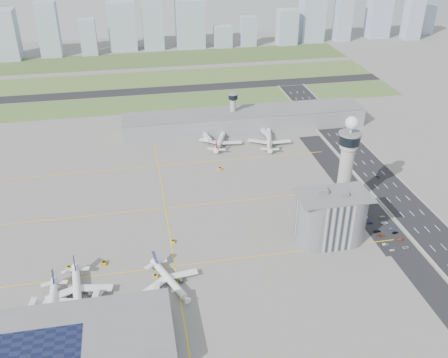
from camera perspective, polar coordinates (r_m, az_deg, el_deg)
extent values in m
plane|color=gray|center=(307.46, 1.24, -5.58)|extent=(1000.00, 1000.00, 0.00)
cube|color=#456730|center=(504.16, -6.40, 8.73)|extent=(480.00, 50.00, 0.08)
cube|color=#516C33|center=(574.88, -7.10, 11.30)|extent=(480.00, 60.00, 0.08)
cube|color=#4C632F|center=(651.37, -7.69, 13.42)|extent=(480.00, 70.00, 0.08)
cube|color=black|center=(538.90, -6.77, 10.09)|extent=(480.00, 22.00, 0.10)
cube|color=black|center=(346.67, 20.20, -3.18)|extent=(28.00, 500.00, 0.10)
cube|color=#9E9E99|center=(339.78, 18.17, -3.38)|extent=(0.60, 500.00, 1.20)
cube|color=#9E9E99|center=(353.44, 22.18, -2.83)|extent=(0.60, 500.00, 1.20)
cube|color=black|center=(327.92, 17.24, -4.61)|extent=(18.00, 260.00, 0.08)
cube|color=black|center=(318.48, 17.86, -5.82)|extent=(20.00, 44.00, 0.10)
cube|color=yellow|center=(279.16, -5.63, -9.91)|extent=(260.00, 0.60, 0.01)
cube|color=yellow|center=(327.84, -6.73, -3.35)|extent=(260.00, 0.60, 0.01)
cube|color=yellow|center=(379.77, -7.52, 1.46)|extent=(260.00, 0.60, 0.01)
cube|color=yellow|center=(327.84, -6.73, -3.35)|extent=(0.60, 260.00, 0.01)
cylinder|color=#ADAAA5|center=(321.93, 13.62, 0.27)|extent=(8.40, 8.40, 48.00)
cylinder|color=#ADAAA5|center=(312.14, 14.09, 3.80)|extent=(11.00, 11.00, 4.00)
cylinder|color=black|center=(310.50, 14.17, 4.47)|extent=(13.00, 13.00, 6.00)
cylinder|color=slate|center=(309.09, 14.25, 5.05)|extent=(14.00, 14.00, 1.00)
cylinder|color=#ADAAA5|center=(308.11, 14.31, 5.48)|extent=(1.60, 1.60, 5.00)
sphere|color=white|center=(306.39, 14.41, 6.25)|extent=(8.00, 8.00, 8.00)
cylinder|color=#ADAAA5|center=(436.25, 1.03, 7.54)|extent=(5.00, 5.00, 28.00)
cylinder|color=black|center=(430.90, 1.04, 9.39)|extent=(8.00, 8.00, 4.00)
cylinder|color=slate|center=(430.06, 1.05, 9.71)|extent=(8.60, 8.60, 0.80)
cube|color=#B2B2B7|center=(295.73, 12.10, -4.39)|extent=(18.00, 24.00, 30.00)
cylinder|color=#B2B2B7|center=(292.62, 10.47, -4.60)|extent=(24.00, 24.00, 30.00)
cylinder|color=#B2B2B7|center=(299.08, 13.70, -4.18)|extent=(24.00, 24.00, 30.00)
cube|color=slate|center=(287.64, 12.42, -1.83)|extent=(42.00, 24.00, 0.80)
cube|color=slate|center=(287.04, 11.13, -1.38)|extent=(6.00, 5.00, 3.00)
cube|color=slate|center=(287.32, 13.52, -1.71)|extent=(5.00, 4.00, 2.40)
cube|color=gray|center=(438.93, 2.36, 6.74)|extent=(210.00, 32.00, 15.00)
cube|color=slate|center=(435.96, 2.38, 7.70)|extent=(210.00, 32.00, 0.80)
cube|color=gray|center=(238.79, -16.42, -17.62)|extent=(84.00, 42.00, 12.00)
cube|color=slate|center=(234.28, -16.64, -16.55)|extent=(84.00, 42.00, 0.80)
cube|color=black|center=(232.87, -21.10, -17.69)|extent=(40.00, 22.00, 0.20)
imported|color=white|center=(304.12, 18.65, -7.70)|extent=(3.36, 1.66, 1.10)
imported|color=gray|center=(307.51, 17.98, -7.10)|extent=(3.90, 1.81, 1.24)
imported|color=brown|center=(313.98, 17.48, -6.19)|extent=(4.37, 2.19, 1.19)
imported|color=black|center=(317.17, 17.11, -5.72)|extent=(4.68, 2.41, 1.30)
imported|color=navy|center=(323.61, 16.35, -4.83)|extent=(3.69, 1.77, 1.22)
imported|color=white|center=(328.22, 15.85, -4.23)|extent=(3.70, 1.66, 1.18)
imported|color=#A8A8A8|center=(308.85, 20.07, -7.34)|extent=(4.42, 2.15, 1.21)
imported|color=#B14021|center=(314.28, 19.56, -6.54)|extent=(4.55, 2.31, 1.27)
imported|color=black|center=(319.36, 18.98, -5.80)|extent=(3.95, 2.06, 1.28)
imported|color=navy|center=(322.39, 18.63, -5.39)|extent=(3.42, 1.42, 1.10)
imported|color=white|center=(326.35, 17.89, -4.78)|extent=(4.52, 2.14, 1.25)
imported|color=#989A9C|center=(331.80, 17.64, -4.14)|extent=(4.18, 1.97, 1.18)
imported|color=black|center=(377.83, 17.20, 0.25)|extent=(1.26, 3.54, 1.16)
imported|color=#0F234B|center=(442.73, 13.61, 5.15)|extent=(2.01, 4.30, 1.19)
imported|color=gray|center=(488.62, 9.38, 7.91)|extent=(1.98, 3.80, 1.23)
cube|color=#9EADC1|center=(693.80, -23.98, 14.80)|extent=(35.81, 28.65, 60.36)
cube|color=#9EADC1|center=(687.72, -19.42, 15.80)|extent=(25.49, 20.39, 66.89)
cube|color=#9EADC1|center=(683.35, -15.24, 15.39)|extent=(20.04, 16.03, 45.20)
cube|color=#9EADC1|center=(698.44, -11.58, 16.77)|extent=(35.76, 28.61, 61.22)
cube|color=#9EADC1|center=(691.84, -8.21, 17.87)|extent=(26.33, 21.06, 83.39)
cube|color=#9EADC1|center=(698.97, -3.89, 17.31)|extent=(36.96, 29.57, 62.11)
cube|color=#9EADC1|center=(700.92, -0.12, 15.97)|extent=(23.01, 18.41, 27.75)
cube|color=#9EADC1|center=(706.53, 2.79, 16.51)|extent=(20.22, 16.18, 38.97)
cube|color=#9EADC1|center=(718.07, 7.21, 16.86)|extent=(26.14, 20.92, 46.89)
cube|color=#9EADC1|center=(738.42, 10.06, 18.36)|extent=(32.26, 25.81, 81.20)
cube|color=#9EADC1|center=(749.51, 13.48, 17.70)|extent=(21.59, 17.28, 68.75)
cube|color=#9EADC1|center=(782.96, 17.27, 17.49)|extent=(30.25, 24.20, 63.40)
cube|color=#9EADC1|center=(786.02, 20.86, 17.28)|extent=(23.04, 18.43, 71.56)
cube|color=#9EADC1|center=(830.56, 21.99, 16.56)|extent=(22.64, 18.11, 41.06)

